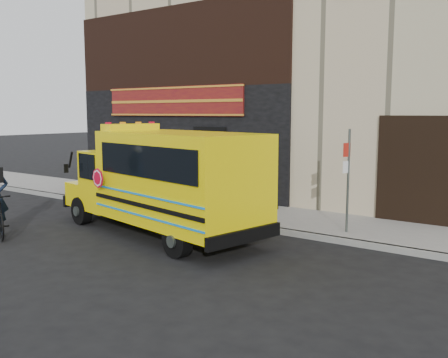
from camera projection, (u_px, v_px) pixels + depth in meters
ground at (180, 247)px, 12.03m from camera, size 120.00×120.00×0.00m
curb at (240, 225)px, 14.11m from camera, size 40.00×0.20×0.15m
sidewalk at (268, 216)px, 15.32m from camera, size 40.00×3.00×0.15m
building at (351, 39)px, 19.66m from camera, size 20.00×10.70×12.00m
school_bus at (165, 179)px, 12.91m from camera, size 7.19×3.50×2.92m
sign_pole at (348, 178)px, 12.77m from camera, size 0.11×0.24×2.82m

